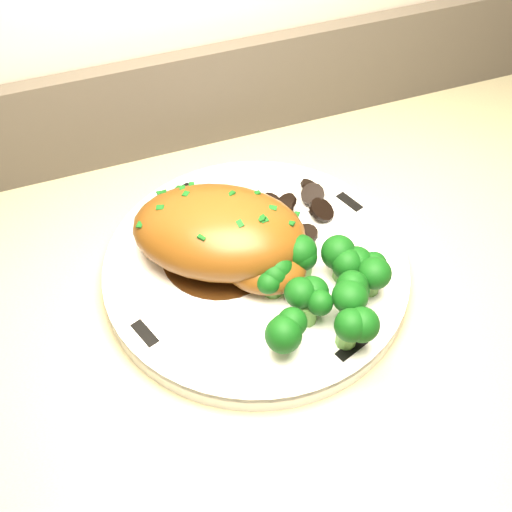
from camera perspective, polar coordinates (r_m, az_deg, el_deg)
name	(u,v)px	position (r m, az deg, el deg)	size (l,w,h in m)	color
plate	(256,269)	(0.63, 0.00, -1.18)	(0.30, 0.30, 0.02)	white
rim_accent_0	(349,202)	(0.69, 8.30, 4.76)	(0.03, 0.01, 0.00)	black
rim_accent_1	(179,192)	(0.70, -6.89, 5.68)	(0.03, 0.01, 0.00)	black
rim_accent_2	(145,334)	(0.58, -9.86, -6.81)	(0.03, 0.01, 0.00)	black
rim_accent_3	(351,349)	(0.57, 8.46, -8.15)	(0.03, 0.01, 0.00)	black
gravy_pool	(220,254)	(0.63, -3.20, 0.21)	(0.12, 0.12, 0.00)	#351B09
chicken_breast	(224,236)	(0.61, -2.86, 1.82)	(0.20, 0.18, 0.06)	brown
mushroom_pile	(288,223)	(0.65, 2.88, 2.90)	(0.10, 0.08, 0.03)	black
broccoli_florets	(323,290)	(0.58, 6.01, -3.01)	(0.13, 0.11, 0.04)	#57903D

